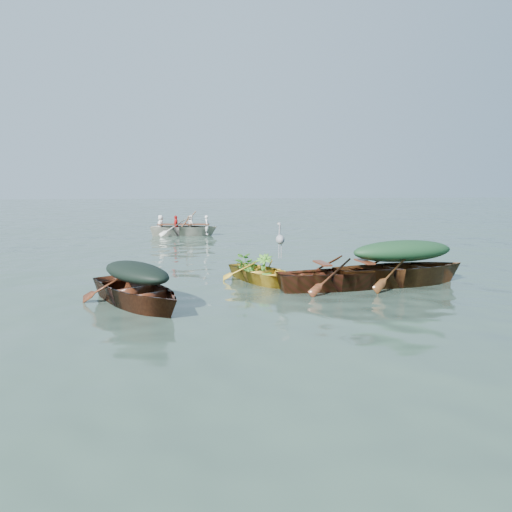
{
  "coord_description": "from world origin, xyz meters",
  "views": [
    {
      "loc": [
        -1.88,
        -11.16,
        2.46
      ],
      "look_at": [
        -0.34,
        2.13,
        0.5
      ],
      "focal_mm": 35.0,
      "sensor_mm": 36.0,
      "label": 1
    }
  ],
  "objects_px": {
    "rowed_boat": "(184,236)",
    "green_tarp_boat": "(401,285)",
    "heron": "(280,245)",
    "yellow_dinghy": "(263,282)",
    "dark_covered_boat": "(137,306)",
    "open_wooden_boat": "(343,289)"
  },
  "relations": [
    {
      "from": "dark_covered_boat",
      "to": "yellow_dinghy",
      "type": "bearing_deg",
      "value": 2.45
    },
    {
      "from": "heron",
      "to": "green_tarp_boat",
      "type": "bearing_deg",
      "value": -45.29
    },
    {
      "from": "green_tarp_boat",
      "to": "rowed_boat",
      "type": "distance_m",
      "value": 13.4
    },
    {
      "from": "yellow_dinghy",
      "to": "open_wooden_boat",
      "type": "distance_m",
      "value": 2.01
    },
    {
      "from": "green_tarp_boat",
      "to": "rowed_boat",
      "type": "height_order",
      "value": "green_tarp_boat"
    },
    {
      "from": "yellow_dinghy",
      "to": "green_tarp_boat",
      "type": "xyz_separation_m",
      "value": [
        3.32,
        -0.67,
        0.0
      ]
    },
    {
      "from": "dark_covered_boat",
      "to": "open_wooden_boat",
      "type": "relative_size",
      "value": 0.91
    },
    {
      "from": "dark_covered_boat",
      "to": "heron",
      "type": "distance_m",
      "value": 4.17
    },
    {
      "from": "dark_covered_boat",
      "to": "green_tarp_boat",
      "type": "distance_m",
      "value": 6.32
    },
    {
      "from": "rowed_boat",
      "to": "green_tarp_boat",
      "type": "bearing_deg",
      "value": -150.92
    },
    {
      "from": "dark_covered_boat",
      "to": "heron",
      "type": "height_order",
      "value": "heron"
    },
    {
      "from": "yellow_dinghy",
      "to": "rowed_boat",
      "type": "xyz_separation_m",
      "value": [
        -2.27,
        11.5,
        0.0
      ]
    },
    {
      "from": "dark_covered_boat",
      "to": "rowed_boat",
      "type": "distance_m",
      "value": 13.6
    },
    {
      "from": "yellow_dinghy",
      "to": "open_wooden_boat",
      "type": "xyz_separation_m",
      "value": [
        1.77,
        -0.96,
        0.0
      ]
    },
    {
      "from": "heron",
      "to": "dark_covered_boat",
      "type": "bearing_deg",
      "value": -170.94
    },
    {
      "from": "heron",
      "to": "yellow_dinghy",
      "type": "bearing_deg",
      "value": -174.81
    },
    {
      "from": "green_tarp_boat",
      "to": "heron",
      "type": "bearing_deg",
      "value": 60.84
    },
    {
      "from": "dark_covered_boat",
      "to": "green_tarp_boat",
      "type": "xyz_separation_m",
      "value": [
        6.16,
        1.41,
        0.0
      ]
    },
    {
      "from": "green_tarp_boat",
      "to": "heron",
      "type": "distance_m",
      "value": 3.14
    },
    {
      "from": "yellow_dinghy",
      "to": "dark_covered_boat",
      "type": "distance_m",
      "value": 3.53
    },
    {
      "from": "yellow_dinghy",
      "to": "dark_covered_boat",
      "type": "height_order",
      "value": "dark_covered_boat"
    },
    {
      "from": "rowed_boat",
      "to": "heron",
      "type": "bearing_deg",
      "value": -161.84
    }
  ]
}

